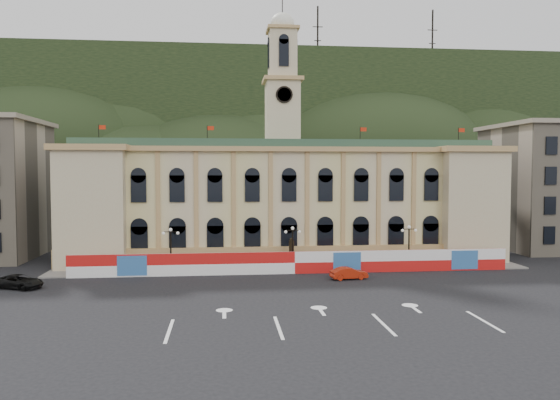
{
  "coord_description": "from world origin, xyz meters",
  "views": [
    {
      "loc": [
        -8.07,
        -45.68,
        11.61
      ],
      "look_at": [
        -1.37,
        18.0,
        8.21
      ],
      "focal_mm": 35.0,
      "sensor_mm": 36.0,
      "label": 1
    }
  ],
  "objects": [
    {
      "name": "ground",
      "position": [
        0.0,
        0.0,
        0.0
      ],
      "size": [
        260.0,
        260.0,
        0.0
      ],
      "primitive_type": "plane",
      "color": "black",
      "rests_on": "ground"
    },
    {
      "name": "lane_markings",
      "position": [
        0.0,
        -5.0,
        0.0
      ],
      "size": [
        26.0,
        10.0,
        0.02
      ],
      "primitive_type": null,
      "color": "white",
      "rests_on": "ground"
    },
    {
      "name": "hill_ridge",
      "position": [
        0.03,
        121.99,
        19.48
      ],
      "size": [
        230.0,
        80.0,
        64.0
      ],
      "color": "black",
      "rests_on": "ground"
    },
    {
      "name": "city_hall",
      "position": [
        0.0,
        27.63,
        7.85
      ],
      "size": [
        56.2,
        17.6,
        37.1
      ],
      "color": "beige",
      "rests_on": "ground"
    },
    {
      "name": "hoarding_fence",
      "position": [
        0.06,
        15.07,
        1.25
      ],
      "size": [
        50.0,
        0.44,
        2.5
      ],
      "color": "red",
      "rests_on": "ground"
    },
    {
      "name": "pavement",
      "position": [
        0.0,
        17.75,
        0.08
      ],
      "size": [
        56.0,
        5.5,
        0.16
      ],
      "primitive_type": "cube",
      "color": "slate",
      "rests_on": "ground"
    },
    {
      "name": "statue",
      "position": [
        0.0,
        18.0,
        1.19
      ],
      "size": [
        1.4,
        1.4,
        3.72
      ],
      "color": "#595651",
      "rests_on": "ground"
    },
    {
      "name": "lamp_left",
      "position": [
        -14.0,
        17.0,
        3.07
      ],
      "size": [
        1.96,
        0.44,
        5.15
      ],
      "color": "black",
      "rests_on": "ground"
    },
    {
      "name": "lamp_center",
      "position": [
        0.0,
        17.0,
        3.07
      ],
      "size": [
        1.96,
        0.44,
        5.15
      ],
      "color": "black",
      "rests_on": "ground"
    },
    {
      "name": "lamp_right",
      "position": [
        14.0,
        17.0,
        3.07
      ],
      "size": [
        1.96,
        0.44,
        5.15
      ],
      "color": "black",
      "rests_on": "ground"
    },
    {
      "name": "red_sedan",
      "position": [
        5.36,
        11.22,
        0.66
      ],
      "size": [
        2.52,
        4.38,
        1.31
      ],
      "primitive_type": "imported",
      "rotation": [
        0.0,
        0.0,
        1.71
      ],
      "color": "#B0210C",
      "rests_on": "ground"
    },
    {
      "name": "black_suv",
      "position": [
        -28.18,
        10.16,
        0.68
      ],
      "size": [
        5.86,
        6.56,
        1.36
      ],
      "primitive_type": "imported",
      "rotation": [
        0.0,
        0.0,
        1.16
      ],
      "color": "black",
      "rests_on": "ground"
    }
  ]
}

